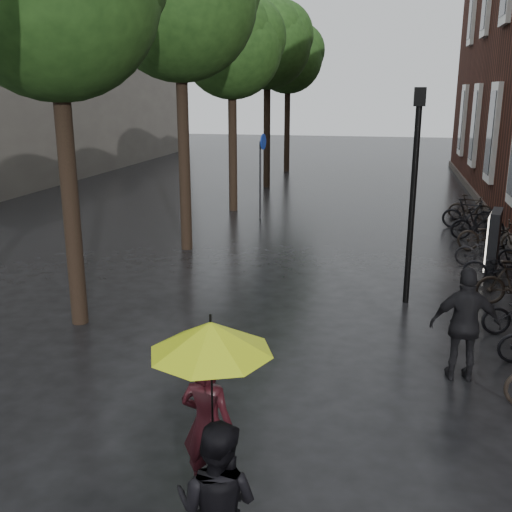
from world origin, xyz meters
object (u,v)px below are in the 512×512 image
(person_burgundy, at_px, (207,425))
(person_black, at_px, (217,506))
(lamp_post, at_px, (414,176))
(pedestrian_walking, at_px, (465,325))
(parked_bicycles, at_px, (498,259))
(ad_lightbox, at_px, (493,244))

(person_burgundy, height_order, person_black, person_black)
(lamp_post, bearing_deg, pedestrian_walking, -77.42)
(person_burgundy, xyz_separation_m, pedestrian_walking, (3.16, 3.55, 0.08))
(parked_bicycles, height_order, lamp_post, lamp_post)
(person_burgundy, distance_m, lamp_post, 7.72)
(pedestrian_walking, xyz_separation_m, ad_lightbox, (1.30, 5.94, -0.09))
(pedestrian_walking, distance_m, ad_lightbox, 6.09)
(pedestrian_walking, bearing_deg, parked_bicycles, -108.62)
(person_black, xyz_separation_m, lamp_post, (1.87, 8.40, 1.92))
(ad_lightbox, relative_size, lamp_post, 0.37)
(person_burgundy, relative_size, lamp_post, 0.37)
(pedestrian_walking, bearing_deg, person_burgundy, 43.51)
(pedestrian_walking, distance_m, lamp_post, 4.07)
(parked_bicycles, distance_m, ad_lightbox, 0.41)
(person_burgundy, relative_size, ad_lightbox, 1.01)
(pedestrian_walking, distance_m, parked_bicycles, 6.10)
(person_burgundy, distance_m, ad_lightbox, 10.49)
(person_black, relative_size, ad_lightbox, 1.01)
(person_burgundy, relative_size, parked_bicycles, 0.12)
(person_burgundy, relative_size, person_black, 1.00)
(person_black, xyz_separation_m, pedestrian_walking, (2.66, 4.86, 0.08))
(pedestrian_walking, xyz_separation_m, parked_bicycles, (1.45, 5.91, -0.47))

